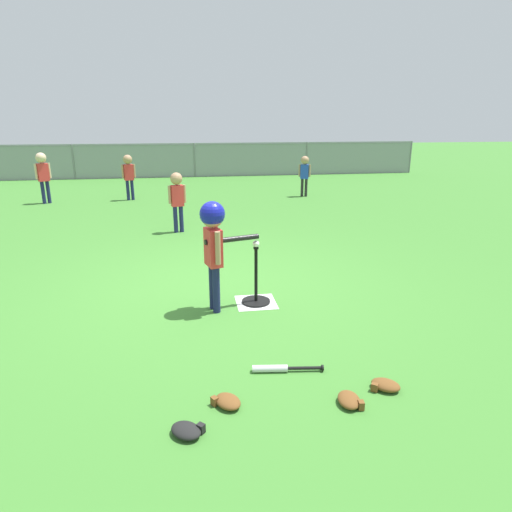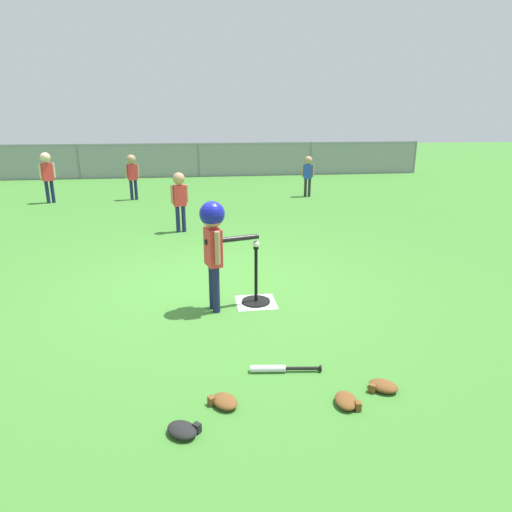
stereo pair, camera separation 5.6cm
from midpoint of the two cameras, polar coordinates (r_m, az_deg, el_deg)
ground_plane at (r=5.47m, az=-4.61°, el=-3.98°), size 60.00×60.00×0.00m
home_plate at (r=5.01m, az=0.32°, el=-5.97°), size 0.44×0.44×0.01m
batting_tee at (r=4.97m, az=0.33°, el=-4.94°), size 0.32×0.32×0.65m
baseball_on_tee at (r=4.78m, az=0.34°, el=1.57°), size 0.07×0.07×0.07m
batter_child at (r=4.57m, az=-5.16°, el=2.83°), size 0.63×0.33×1.19m
fielder_near_left at (r=11.58m, az=-15.54°, el=10.51°), size 0.32×0.22×1.12m
fielder_deep_left at (r=11.74m, az=6.86°, el=10.86°), size 0.30×0.21×1.04m
fielder_deep_right at (r=8.04m, az=-9.63°, el=7.87°), size 0.31×0.21×1.07m
fielder_deep_center at (r=11.83m, az=-25.21°, el=9.91°), size 0.31×0.25×1.20m
spare_bat_silver at (r=3.74m, az=2.97°, el=-14.30°), size 0.59×0.13×0.06m
glove_by_plate at (r=3.15m, az=-8.87°, el=-21.26°), size 0.27×0.27×0.07m
glove_near_bats at (r=3.37m, az=-3.62°, el=-18.17°), size 0.25×0.27×0.07m
glove_tossed_aside at (r=3.44m, az=12.07°, el=-17.77°), size 0.19×0.24×0.07m
glove_outfield_drop at (r=3.66m, az=16.48°, el=-15.77°), size 0.27×0.26×0.07m
outfield_fence at (r=15.81m, az=-7.33°, el=12.32°), size 16.06×0.06×1.15m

